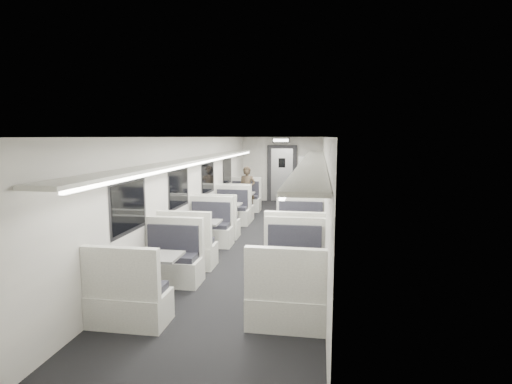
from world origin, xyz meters
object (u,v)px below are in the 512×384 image
(booth_right_b, at_px, (303,218))
(passenger, at_px, (247,190))
(booth_left_d, at_px, (153,277))
(booth_left_a, at_px, (241,204))
(booth_left_c, at_px, (200,238))
(booth_right_c, at_px, (298,241))
(booth_right_d, at_px, (291,278))
(booth_right_a, at_px, (306,202))
(exit_sign, at_px, (281,140))
(vestibule_door, at_px, (282,174))
(booth_left_b, at_px, (225,217))

(booth_right_b, relative_size, passenger, 1.33)
(booth_right_b, bearing_deg, booth_left_d, -112.83)
(booth_left_a, xyz_separation_m, booth_left_c, (0.00, -4.23, -0.00))
(booth_left_c, height_order, booth_right_c, booth_right_c)
(booth_left_a, height_order, booth_right_d, booth_left_a)
(booth_left_d, distance_m, booth_right_a, 7.34)
(booth_left_a, xyz_separation_m, booth_right_d, (2.00, -6.31, -0.00))
(booth_left_a, xyz_separation_m, passenger, (0.13, 0.38, 0.38))
(booth_right_c, relative_size, exit_sign, 3.47)
(booth_right_a, xyz_separation_m, booth_right_c, (0.00, -4.76, -0.01))
(booth_left_a, bearing_deg, booth_right_d, -72.41)
(booth_right_b, xyz_separation_m, booth_right_c, (0.00, -2.44, 0.03))
(booth_left_c, relative_size, booth_right_b, 1.02)
(booth_left_c, relative_size, vestibule_door, 0.96)
(booth_right_a, relative_size, passenger, 1.49)
(booth_right_c, xyz_separation_m, exit_sign, (-1.00, 6.66, 1.90))
(booth_left_d, distance_m, passenger, 6.97)
(booth_right_d, bearing_deg, passenger, 105.59)
(booth_left_d, bearing_deg, booth_left_a, 90.00)
(booth_left_c, bearing_deg, passenger, 88.33)
(booth_right_b, xyz_separation_m, vestibule_door, (-1.00, 4.70, 0.69))
(booth_right_b, distance_m, booth_right_c, 2.44)
(booth_left_c, relative_size, passenger, 1.36)
(booth_left_d, xyz_separation_m, passenger, (0.13, 6.96, 0.38))
(booth_left_c, xyz_separation_m, passenger, (0.13, 4.61, 0.38))
(exit_sign, bearing_deg, booth_right_b, -76.66)
(vestibule_door, height_order, exit_sign, exit_sign)
(booth_left_c, relative_size, exit_sign, 3.26)
(passenger, bearing_deg, booth_left_a, -104.29)
(booth_left_a, bearing_deg, booth_left_d, -90.00)
(booth_left_b, relative_size, booth_right_b, 1.01)
(booth_right_a, bearing_deg, booth_right_c, -90.00)
(booth_left_a, bearing_deg, booth_left_c, -90.00)
(booth_left_a, xyz_separation_m, booth_left_b, (0.00, -2.01, -0.01))
(booth_right_d, xyz_separation_m, vestibule_door, (-1.00, 9.19, 0.68))
(booth_right_a, distance_m, booth_right_b, 2.32)
(exit_sign, bearing_deg, booth_left_b, -102.81)
(booth_right_b, height_order, vestibule_door, vestibule_door)
(booth_left_d, bearing_deg, passenger, 88.90)
(booth_left_a, distance_m, exit_sign, 3.22)
(booth_right_b, relative_size, exit_sign, 3.19)
(booth_left_a, distance_m, passenger, 0.55)
(booth_right_a, height_order, booth_right_c, booth_right_a)
(booth_right_d, relative_size, passenger, 1.36)
(booth_left_a, relative_size, booth_left_c, 1.00)
(booth_left_c, xyz_separation_m, booth_right_a, (2.00, 4.72, 0.03))
(booth_right_d, relative_size, exit_sign, 3.26)
(vestibule_door, bearing_deg, booth_right_b, -78.00)
(booth_left_c, distance_m, passenger, 4.63)
(booth_right_a, bearing_deg, booth_right_b, -90.00)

